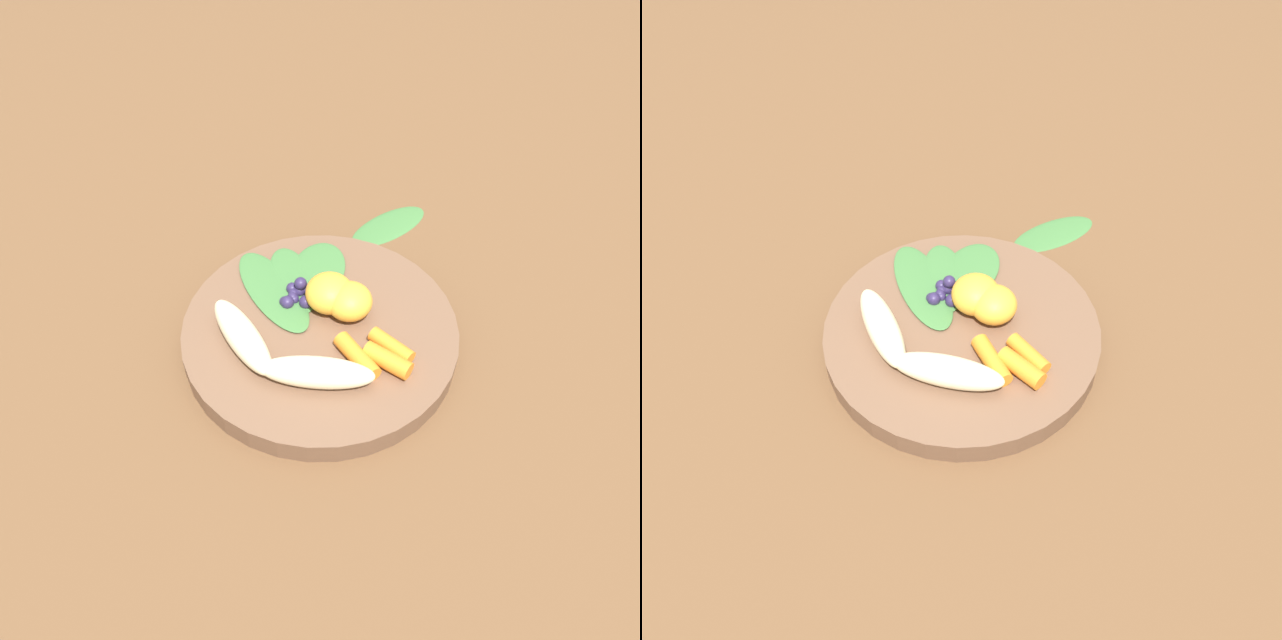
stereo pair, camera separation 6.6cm
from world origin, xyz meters
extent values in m
plane|color=brown|center=(0.00, 0.00, 0.00)|extent=(2.40, 2.40, 0.00)
cylinder|color=brown|center=(0.00, 0.00, 0.01)|extent=(0.29, 0.29, 0.03)
ellipsoid|color=beige|center=(0.04, -0.06, 0.04)|extent=(0.11, 0.09, 0.03)
ellipsoid|color=beige|center=(-0.04, -0.07, 0.04)|extent=(0.11, 0.07, 0.03)
ellipsoid|color=#F4A833|center=(-0.01, 0.03, 0.05)|extent=(0.05, 0.05, 0.04)
ellipsoid|color=#F4A833|center=(0.01, 0.03, 0.04)|extent=(0.05, 0.05, 0.04)
cylinder|color=orange|center=(0.06, -0.01, 0.03)|extent=(0.06, 0.03, 0.02)
cylinder|color=orange|center=(0.08, 0.00, 0.04)|extent=(0.05, 0.02, 0.02)
cylinder|color=orange|center=(0.08, 0.02, 0.03)|extent=(0.05, 0.02, 0.02)
sphere|color=#2D234C|center=(-0.05, 0.02, 0.03)|extent=(0.01, 0.01, 0.01)
sphere|color=#2D234C|center=(-0.03, 0.01, 0.03)|extent=(0.01, 0.01, 0.01)
sphere|color=#2D234C|center=(-0.05, 0.01, 0.03)|extent=(0.01, 0.01, 0.01)
sphere|color=#2D234C|center=(-0.05, 0.02, 0.03)|extent=(0.01, 0.01, 0.01)
sphere|color=#2D234C|center=(-0.05, 0.02, 0.03)|extent=(0.01, 0.01, 0.01)
sphere|color=#2D234C|center=(-0.05, 0.01, 0.03)|extent=(0.01, 0.01, 0.01)
sphere|color=#2D234C|center=(-0.04, 0.00, 0.03)|extent=(0.01, 0.01, 0.01)
sphere|color=#2D234C|center=(-0.05, 0.02, 0.03)|extent=(0.01, 0.01, 0.01)
sphere|color=#2D234C|center=(-0.04, 0.03, 0.03)|extent=(0.01, 0.01, 0.01)
sphere|color=#2D234C|center=(-0.05, 0.00, 0.03)|extent=(0.01, 0.01, 0.01)
sphere|color=#2D234C|center=(-0.04, 0.01, 0.03)|extent=(0.01, 0.01, 0.01)
sphere|color=#2D234C|center=(-0.04, 0.02, 0.04)|extent=(0.01, 0.01, 0.01)
ellipsoid|color=#3D7038|center=(-0.05, 0.06, 0.03)|extent=(0.09, 0.11, 0.00)
ellipsoid|color=#3D7038|center=(-0.06, 0.03, 0.03)|extent=(0.11, 0.10, 0.00)
ellipsoid|color=#3D7038|center=(-0.07, 0.01, 0.03)|extent=(0.15, 0.10, 0.00)
ellipsoid|color=#3D7038|center=(-0.05, 0.20, 0.00)|extent=(0.07, 0.12, 0.01)
camera|label=1|loc=(0.27, -0.34, 0.53)|focal=35.85mm
camera|label=2|loc=(0.32, -0.30, 0.53)|focal=35.85mm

